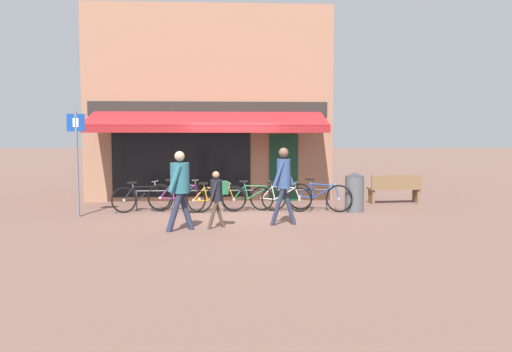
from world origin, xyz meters
TOP-DOWN VIEW (x-y plane):
  - ground_plane at (0.00, 0.00)m, footprint 160.00×160.00m
  - shop_front at (-0.72, 4.15)m, footprint 7.77×4.55m
  - bike_rack_rail at (-0.01, 0.69)m, footprint 5.32×0.04m
  - bicycle_black at (-2.47, 0.65)m, footprint 1.56×0.90m
  - bicycle_purple at (-1.43, 0.48)m, footprint 1.81×0.58m
  - bicycle_orange at (-0.52, 0.36)m, footprint 1.75×0.52m
  - bicycle_green at (0.57, 0.60)m, footprint 1.78×0.52m
  - bicycle_silver at (1.28, 0.46)m, footprint 1.65×0.65m
  - bicycle_blue at (2.34, 0.45)m, footprint 1.66×0.92m
  - pedestrian_adult at (1.13, -1.66)m, footprint 0.63×0.40m
  - pedestrian_child at (-0.37, -1.97)m, footprint 0.48×0.44m
  - pedestrian_second_adult at (-1.16, -2.22)m, footprint 0.60×0.68m
  - litter_bin at (3.28, 0.29)m, footprint 0.52×0.52m
  - parking_sign at (-3.92, -0.18)m, footprint 0.44×0.07m
  - park_bench at (4.93, 1.89)m, footprint 1.63×0.59m

SIDE VIEW (x-z plane):
  - ground_plane at x=0.00m, z-range 0.00..0.00m
  - bicycle_silver at x=1.28m, z-range -0.04..0.77m
  - bicycle_orange at x=-0.52m, z-range -0.04..0.77m
  - bicycle_black at x=-2.47m, z-range -0.06..0.79m
  - bicycle_green at x=0.57m, z-range -0.05..0.80m
  - bicycle_blue at x=2.34m, z-range -0.04..0.84m
  - bicycle_purple at x=-1.43m, z-range -0.05..0.84m
  - park_bench at x=4.93m, z-range 0.03..0.90m
  - bike_rack_rail at x=-0.01m, z-range 0.21..0.78m
  - litter_bin at x=3.28m, z-range 0.00..1.06m
  - pedestrian_child at x=-0.37m, z-range 0.16..1.43m
  - pedestrian_second_adult at x=-1.16m, z-range 0.17..1.90m
  - pedestrian_adult at x=1.13m, z-range 0.21..1.99m
  - parking_sign at x=-3.92m, z-range 0.29..2.94m
  - shop_front at x=-0.72m, z-range -0.01..6.10m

